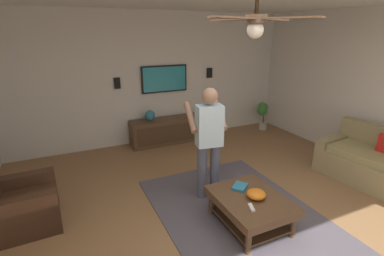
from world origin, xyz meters
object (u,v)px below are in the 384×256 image
wall_speaker_right (117,83)px  potted_plant_short (263,112)px  book (240,187)px  vase_round (150,115)px  tv (164,79)px  ceiling_fan (256,22)px  media_console (170,130)px  bowl (256,194)px  remote_white (251,207)px  wall_speaker_left (209,73)px  coffee_table (250,205)px  armchair (20,207)px  person_standing (209,137)px

wall_speaker_right → potted_plant_short: bearing=-96.8°
potted_plant_short → book: potted_plant_short is taller
potted_plant_short → book: (-2.73, 2.52, -0.04)m
vase_round → wall_speaker_right: size_ratio=1.00×
tv → ceiling_fan: (-3.53, 0.33, 1.06)m
media_console → potted_plant_short: size_ratio=2.39×
bowl → ceiling_fan: ceiling_fan is taller
bowl → tv: bearing=-1.2°
remote_white → vase_round: bearing=21.6°
wall_speaker_left → ceiling_fan: size_ratio=0.19×
bowl → ceiling_fan: size_ratio=0.20×
tv → potted_plant_short: (-0.40, -2.40, -0.92)m
bowl → vase_round: bearing=6.3°
coffee_table → book: bearing=-0.8°
bowl → vase_round: vase_round is taller
tv → wall_speaker_right: bearing=-90.7°
armchair → person_standing: bearing=-10.6°
wall_speaker_left → book: bearing=158.8°
coffee_table → potted_plant_short: (2.98, -2.52, 0.16)m
armchair → bowl: armchair is taller
potted_plant_short → book: 3.72m
armchair → bowl: bearing=-27.1°
person_standing → wall_speaker_left: person_standing is taller
person_standing → vase_round: 2.36m
bowl → wall_speaker_left: size_ratio=1.06×
book → wall_speaker_left: wall_speaker_left is taller
wall_speaker_right → person_standing: bearing=-163.9°
book → bowl: bearing=61.5°
ceiling_fan → remote_white: bearing=-120.4°
potted_plant_short → wall_speaker_left: size_ratio=3.23×
ceiling_fan → vase_round: bearing=1.6°
coffee_table → tv: size_ratio=0.98×
person_standing → vase_round: (2.34, 0.15, -0.27)m
coffee_table → person_standing: 1.06m
wall_speaker_right → ceiling_fan: 3.76m
person_standing → book: (-0.59, -0.16, -0.51)m
coffee_table → ceiling_fan: size_ratio=0.86×
tv → person_standing: bearing=-6.1°
armchair → wall_speaker_left: (2.19, -3.84, 1.16)m
coffee_table → wall_speaker_left: bearing=-19.9°
coffee_table → person_standing: bearing=10.5°
armchair → person_standing: size_ratio=0.51×
person_standing → armchair: bearing=90.5°
armchair → media_console: size_ratio=0.49×
tv → person_standing: tv is taller
person_standing → potted_plant_short: bearing=-42.3°
bowl → potted_plant_short: bearing=-39.3°
coffee_table → ceiling_fan: ceiling_fan is taller
coffee_table → ceiling_fan: (-0.15, 0.21, 2.14)m
media_console → remote_white: (-3.33, 0.25, 0.14)m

